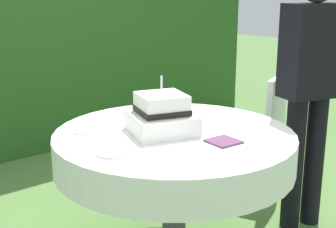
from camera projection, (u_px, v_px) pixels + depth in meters
name	position (u px, v px, depth m)	size (l,w,h in m)	color
cake_table	(174.00, 151.00, 2.48)	(1.27, 1.27, 0.75)	#4C4C51
wedding_cake	(162.00, 115.00, 2.42)	(0.40, 0.40, 0.30)	white
serving_plate_near	(112.00, 153.00, 2.13)	(0.14, 0.14, 0.01)	white
serving_plate_far	(174.00, 116.00, 2.74)	(0.14, 0.14, 0.01)	white
serving_plate_left	(84.00, 131.00, 2.45)	(0.11, 0.11, 0.01)	white
napkin_stack	(223.00, 141.00, 2.29)	(0.14, 0.14, 0.01)	#603856
garden_chair	(261.00, 123.00, 3.37)	(0.52, 0.52, 0.89)	white
standing_person	(310.00, 84.00, 2.81)	(0.40, 0.29, 1.60)	black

